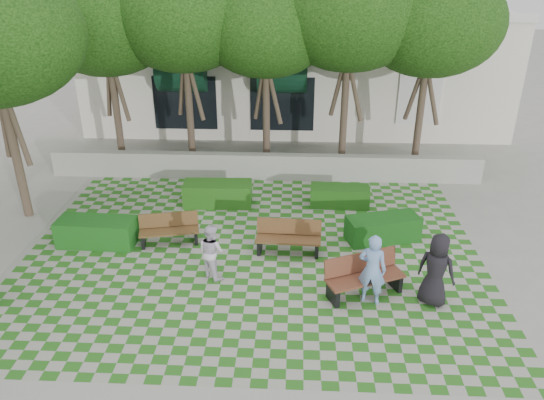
# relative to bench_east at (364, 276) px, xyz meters

# --- Properties ---
(ground) EXTENTS (90.00, 90.00, 0.00)m
(ground) POSITION_rel_bench_east_xyz_m (-2.74, 0.56, -0.47)
(ground) COLOR gray
(ground) RESTS_ON ground
(lawn) EXTENTS (12.00, 12.00, 0.00)m
(lawn) POSITION_rel_bench_east_xyz_m (-2.74, 1.56, -0.46)
(lawn) COLOR #2B721E
(lawn) RESTS_ON ground
(retaining_wall) EXTENTS (15.00, 0.36, 0.90)m
(retaining_wall) POSITION_rel_bench_east_xyz_m (-2.74, 6.76, -0.02)
(retaining_wall) COLOR #9E9B93
(retaining_wall) RESTS_ON ground
(bench_east) EXTENTS (1.95, 1.30, 0.98)m
(bench_east) POSITION_rel_bench_east_xyz_m (0.00, 0.00, 0.00)
(bench_east) COLOR brown
(bench_east) RESTS_ON ground
(bench_mid) EXTENTS (1.74, 0.66, 0.90)m
(bench_mid) POSITION_rel_bench_east_xyz_m (-1.79, 1.78, -0.04)
(bench_mid) COLOR brown
(bench_mid) RESTS_ON ground
(bench_west) EXTENTS (1.68, 0.86, 0.84)m
(bench_west) POSITION_rel_bench_east_xyz_m (-5.06, 2.12, -0.06)
(bench_west) COLOR brown
(bench_west) RESTS_ON ground
(hedge_east) EXTENTS (2.12, 1.30, 0.69)m
(hedge_east) POSITION_rel_bench_east_xyz_m (0.81, 2.58, -0.12)
(hedge_east) COLOR #134814
(hedge_east) RESTS_ON ground
(hedge_midright) EXTENTS (1.85, 0.80, 0.64)m
(hedge_midright) POSITION_rel_bench_east_xyz_m (-0.24, 4.71, -0.15)
(hedge_midright) COLOR #1B4E14
(hedge_midright) RESTS_ON ground
(hedge_midleft) EXTENTS (2.14, 0.91, 0.74)m
(hedge_midleft) POSITION_rel_bench_east_xyz_m (-4.07, 4.59, -0.10)
(hedge_midleft) COLOR #1E5316
(hedge_midleft) RESTS_ON ground
(hedge_west) EXTENTS (2.13, 0.93, 0.73)m
(hedge_west) POSITION_rel_bench_east_xyz_m (-7.03, 1.97, -0.10)
(hedge_west) COLOR #155117
(hedge_west) RESTS_ON ground
(person_blue) EXTENTS (0.73, 0.58, 1.73)m
(person_blue) POSITION_rel_bench_east_xyz_m (0.13, -0.31, 0.40)
(person_blue) COLOR #7AA2DF
(person_blue) RESTS_ON ground
(person_dark) EXTENTS (1.03, 0.93, 1.76)m
(person_dark) POSITION_rel_bench_east_xyz_m (1.55, -0.29, 0.41)
(person_dark) COLOR black
(person_dark) RESTS_ON ground
(person_white) EXTENTS (0.88, 0.85, 1.42)m
(person_white) POSITION_rel_bench_east_xyz_m (-3.64, 0.55, 0.24)
(person_white) COLOR silver
(person_white) RESTS_ON ground
(tree_row) EXTENTS (17.70, 13.40, 7.41)m
(tree_row) POSITION_rel_bench_east_xyz_m (-4.60, 6.52, 4.71)
(tree_row) COLOR #47382B
(tree_row) RESTS_ON ground
(building) EXTENTS (18.00, 8.92, 5.15)m
(building) POSITION_rel_bench_east_xyz_m (-1.81, 14.64, 2.05)
(building) COLOR silver
(building) RESTS_ON ground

